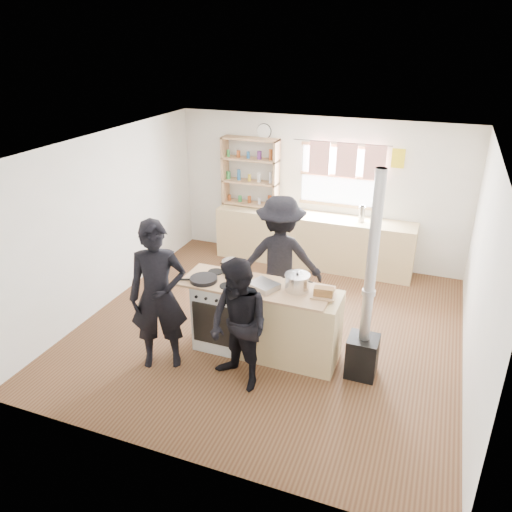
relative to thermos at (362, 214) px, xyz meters
name	(u,v)px	position (x,y,z in m)	size (l,w,h in m)	color
ground	(270,328)	(-0.80, -2.22, -1.04)	(5.00, 5.00, 0.01)	brown
back_counter	(313,240)	(-0.80, 0.00, -0.58)	(3.40, 0.55, 0.90)	tan
shelving_unit	(250,172)	(-2.00, 0.12, 0.48)	(1.00, 0.28, 1.20)	tan
thermos	(362,214)	(0.00, 0.00, 0.00)	(0.10, 0.10, 0.26)	silver
cooking_island	(266,320)	(-0.65, -2.77, -0.57)	(1.97, 0.64, 0.93)	silver
skillet_greens	(204,279)	(-1.43, -2.90, -0.07)	(0.44, 0.44, 0.05)	black
roast_tray	(264,285)	(-0.67, -2.81, -0.06)	(0.41, 0.38, 0.07)	silver
stockpot_stove	(232,267)	(-1.19, -2.58, -0.01)	(0.25, 0.25, 0.20)	#B5B5B8
stockpot_counter	(297,282)	(-0.29, -2.71, 0.00)	(0.30, 0.30, 0.22)	silver
bread_board	(323,293)	(0.05, -2.77, -0.05)	(0.30, 0.22, 0.12)	tan
flue_heater	(365,327)	(0.56, -2.80, -0.38)	(0.35, 0.35, 2.50)	black
person_near_left	(158,296)	(-1.75, -3.43, -0.11)	(0.67, 0.44, 1.85)	black
person_near_right	(239,326)	(-0.72, -3.47, -0.26)	(0.76, 0.59, 1.55)	black
person_far	(280,259)	(-0.77, -1.87, -0.14)	(1.16, 0.66, 1.79)	black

